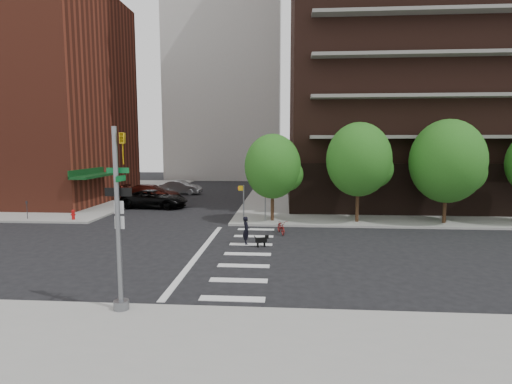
{
  "coord_description": "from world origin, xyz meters",
  "views": [
    {
      "loc": [
        4.87,
        -19.82,
        5.57
      ],
      "look_at": [
        3.0,
        6.0,
        2.5
      ],
      "focal_mm": 28.0,
      "sensor_mm": 36.0,
      "label": 1
    }
  ],
  "objects_px": {
    "parked_car_maroon": "(152,193)",
    "dog_walker": "(246,230)",
    "traffic_signal": "(119,234)",
    "fire_hydrant": "(73,214)",
    "scooter": "(281,227)",
    "parked_car_black": "(155,199)",
    "parked_car_silver": "(181,187)"
  },
  "relations": [
    {
      "from": "parked_car_silver",
      "to": "dog_walker",
      "type": "bearing_deg",
      "value": -151.08
    },
    {
      "from": "parked_car_black",
      "to": "scooter",
      "type": "xyz_separation_m",
      "value": [
        11.26,
        -9.6,
        -0.36
      ]
    },
    {
      "from": "traffic_signal",
      "to": "fire_hydrant",
      "type": "distance_m",
      "value": 18.42
    },
    {
      "from": "parked_car_black",
      "to": "parked_car_maroon",
      "type": "bearing_deg",
      "value": 27.21
    },
    {
      "from": "parked_car_silver",
      "to": "dog_walker",
      "type": "xyz_separation_m",
      "value": [
        9.63,
        -22.44,
        0.03
      ]
    },
    {
      "from": "traffic_signal",
      "to": "dog_walker",
      "type": "height_order",
      "value": "traffic_signal"
    },
    {
      "from": "parked_car_black",
      "to": "parked_car_silver",
      "type": "xyz_separation_m",
      "value": [
        -0.31,
        10.03,
        -0.04
      ]
    },
    {
      "from": "parked_car_maroon",
      "to": "dog_walker",
      "type": "distance_m",
      "value": 19.63
    },
    {
      "from": "fire_hydrant",
      "to": "dog_walker",
      "type": "height_order",
      "value": "dog_walker"
    },
    {
      "from": "fire_hydrant",
      "to": "parked_car_black",
      "type": "distance_m",
      "value": 7.72
    },
    {
      "from": "traffic_signal",
      "to": "parked_car_maroon",
      "type": "xyz_separation_m",
      "value": [
        -7.73,
        25.85,
        -1.86
      ]
    },
    {
      "from": "dog_walker",
      "to": "traffic_signal",
      "type": "bearing_deg",
      "value": 146.89
    },
    {
      "from": "parked_car_black",
      "to": "parked_car_silver",
      "type": "distance_m",
      "value": 10.04
    },
    {
      "from": "traffic_signal",
      "to": "parked_car_black",
      "type": "xyz_separation_m",
      "value": [
        -6.12,
        21.94,
        -1.9
      ]
    },
    {
      "from": "fire_hydrant",
      "to": "scooter",
      "type": "relative_size",
      "value": 0.44
    },
    {
      "from": "traffic_signal",
      "to": "parked_car_maroon",
      "type": "distance_m",
      "value": 27.04
    },
    {
      "from": "dog_walker",
      "to": "parked_car_silver",
      "type": "bearing_deg",
      "value": 8.67
    },
    {
      "from": "dog_walker",
      "to": "parked_car_black",
      "type": "bearing_deg",
      "value": 22.36
    },
    {
      "from": "parked_car_maroon",
      "to": "fire_hydrant",
      "type": "bearing_deg",
      "value": 167.41
    },
    {
      "from": "parked_car_maroon",
      "to": "dog_walker",
      "type": "relative_size",
      "value": 3.66
    },
    {
      "from": "parked_car_maroon",
      "to": "scooter",
      "type": "bearing_deg",
      "value": -136.69
    },
    {
      "from": "parked_car_maroon",
      "to": "scooter",
      "type": "relative_size",
      "value": 3.48
    },
    {
      "from": "traffic_signal",
      "to": "parked_car_maroon",
      "type": "bearing_deg",
      "value": 106.65
    },
    {
      "from": "parked_car_maroon",
      "to": "scooter",
      "type": "distance_m",
      "value": 18.67
    },
    {
      "from": "scooter",
      "to": "dog_walker",
      "type": "distance_m",
      "value": 3.42
    },
    {
      "from": "traffic_signal",
      "to": "scooter",
      "type": "bearing_deg",
      "value": 67.38
    },
    {
      "from": "fire_hydrant",
      "to": "parked_car_black",
      "type": "height_order",
      "value": "parked_car_black"
    },
    {
      "from": "fire_hydrant",
      "to": "scooter",
      "type": "distance_m",
      "value": 15.46
    },
    {
      "from": "fire_hydrant",
      "to": "parked_car_silver",
      "type": "bearing_deg",
      "value": 77.81
    },
    {
      "from": "traffic_signal",
      "to": "parked_car_silver",
      "type": "distance_m",
      "value": 32.67
    },
    {
      "from": "dog_walker",
      "to": "parked_car_maroon",
      "type": "bearing_deg",
      "value": 19.27
    },
    {
      "from": "parked_car_maroon",
      "to": "scooter",
      "type": "height_order",
      "value": "parked_car_maroon"
    }
  ]
}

